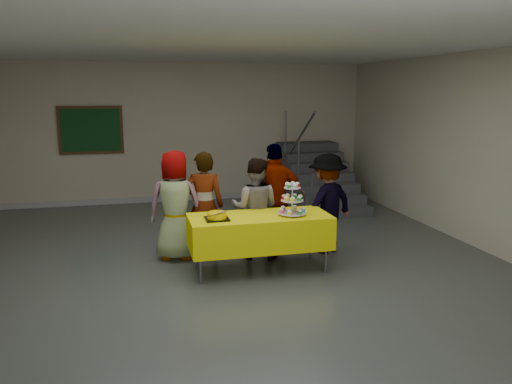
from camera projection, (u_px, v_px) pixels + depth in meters
room_shell at (227, 113)px, 6.01m from camera, size 10.00×10.04×3.02m
bake_table at (260, 231)px, 6.67m from camera, size 1.88×0.78×0.77m
cupcake_stand at (292, 201)px, 6.62m from camera, size 0.38×0.38×0.44m
bear_cake at (217, 215)px, 6.41m from camera, size 0.32×0.36×0.12m
schoolchild_a at (176, 205)px, 7.12m from camera, size 0.88×0.69×1.59m
schoolchild_b at (204, 205)px, 7.17m from camera, size 0.64×0.49×1.56m
schoolchild_c at (255, 208)px, 7.19m from camera, size 0.88×0.79×1.47m
schoolchild_d at (275, 198)px, 7.48m from camera, size 0.97×0.42×1.64m
schoolchild_e at (327, 204)px, 7.43m from camera, size 1.11×0.89×1.50m
staircase at (315, 180)px, 10.88m from camera, size 1.30×2.40×2.04m
noticeboard at (91, 130)px, 10.36m from camera, size 1.30×0.05×1.00m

